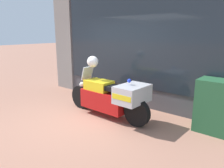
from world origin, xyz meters
TOP-DOWN VIEW (x-y plane):
  - ground_plane at (0.00, 0.00)m, footprint 60.00×60.00m
  - shop_building at (-0.39, 2.00)m, footprint 6.05×0.55m
  - window_display at (0.35, 2.03)m, footprint 4.76×0.30m
  - paramedic_motorcycle at (0.57, 0.66)m, footprint 2.46×0.80m
  - utility_cabinet at (2.76, 1.45)m, footprint 0.87×0.55m
  - white_helmet at (-0.06, 0.67)m, footprint 0.28×0.28m

SIDE VIEW (x-z plane):
  - ground_plane at x=0.00m, z-range 0.00..0.00m
  - window_display at x=0.35m, z-range -0.54..1.50m
  - paramedic_motorcycle at x=0.57m, z-range -0.05..1.13m
  - utility_cabinet at x=2.76m, z-range 0.00..1.11m
  - white_helmet at x=-0.06m, z-range 1.18..1.46m
  - shop_building at x=-0.39m, z-range 0.01..3.86m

